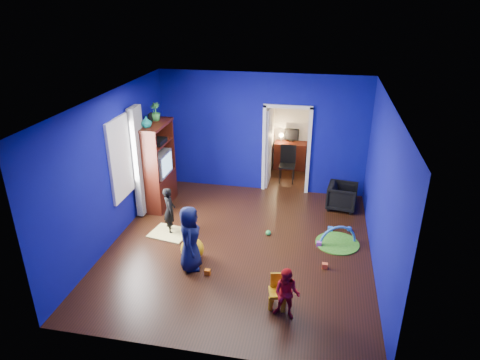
% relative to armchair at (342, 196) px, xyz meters
% --- Properties ---
extents(floor, '(5.00, 5.50, 0.01)m').
position_rel_armchair_xyz_m(floor, '(-1.98, -2.03, -0.30)').
color(floor, black).
rests_on(floor, ground).
extents(ceiling, '(5.00, 5.50, 0.01)m').
position_rel_armchair_xyz_m(ceiling, '(-1.98, -2.03, 2.60)').
color(ceiling, white).
rests_on(ceiling, wall_back).
extents(wall_back, '(5.00, 0.02, 2.90)m').
position_rel_armchair_xyz_m(wall_back, '(-1.98, 0.72, 1.15)').
color(wall_back, '#0B0A79').
rests_on(wall_back, floor).
extents(wall_front, '(5.00, 0.02, 2.90)m').
position_rel_armchair_xyz_m(wall_front, '(-1.98, -4.78, 1.15)').
color(wall_front, '#0B0A79').
rests_on(wall_front, floor).
extents(wall_left, '(0.02, 5.50, 2.90)m').
position_rel_armchair_xyz_m(wall_left, '(-4.48, -2.03, 1.15)').
color(wall_left, '#0B0A79').
rests_on(wall_left, floor).
extents(wall_right, '(0.02, 5.50, 2.90)m').
position_rel_armchair_xyz_m(wall_right, '(0.52, -2.03, 1.15)').
color(wall_right, '#0B0A79').
rests_on(wall_right, floor).
extents(alcove, '(1.00, 1.75, 2.50)m').
position_rel_armchair_xyz_m(alcove, '(-1.38, 1.60, 0.95)').
color(alcove, silver).
rests_on(alcove, floor).
extents(armchair, '(0.73, 0.71, 0.59)m').
position_rel_armchair_xyz_m(armchair, '(0.00, 0.00, 0.00)').
color(armchair, black).
rests_on(armchair, floor).
extents(child_black, '(0.38, 0.43, 0.99)m').
position_rel_armchair_xyz_m(child_black, '(-3.50, -1.75, 0.20)').
color(child_black, black).
rests_on(child_black, floor).
extents(child_navy, '(0.51, 0.67, 1.21)m').
position_rel_armchair_xyz_m(child_navy, '(-2.71, -2.88, 0.31)').
color(child_navy, '#0E1736').
rests_on(child_navy, floor).
extents(toddler_red, '(0.46, 0.39, 0.85)m').
position_rel_armchair_xyz_m(toddler_red, '(-0.91, -3.83, 0.13)').
color(toddler_red, red).
rests_on(toddler_red, floor).
extents(vase, '(0.29, 0.29, 0.24)m').
position_rel_armchair_xyz_m(vase, '(-4.20, -0.91, 1.78)').
color(vase, '#0B515E').
rests_on(vase, tv_armoire).
extents(potted_plant, '(0.26, 0.26, 0.40)m').
position_rel_armchair_xyz_m(potted_plant, '(-4.20, -0.39, 1.86)').
color(potted_plant, green).
rests_on(potted_plant, tv_armoire).
extents(tv_armoire, '(0.58, 1.14, 1.96)m').
position_rel_armchair_xyz_m(tv_armoire, '(-4.20, -0.61, 0.68)').
color(tv_armoire, '#3B0F09').
rests_on(tv_armoire, floor).
extents(crt_tv, '(0.46, 0.70, 0.54)m').
position_rel_armchair_xyz_m(crt_tv, '(-4.16, -0.61, 0.72)').
color(crt_tv, silver).
rests_on(crt_tv, tv_armoire).
extents(yellow_blanket, '(0.84, 0.72, 0.03)m').
position_rel_armchair_xyz_m(yellow_blanket, '(-3.50, -1.85, -0.28)').
color(yellow_blanket, '#F2E07A').
rests_on(yellow_blanket, floor).
extents(hopper_ball, '(0.43, 0.43, 0.43)m').
position_rel_armchair_xyz_m(hopper_ball, '(-2.76, -2.63, -0.08)').
color(hopper_ball, yellow).
rests_on(hopper_ball, floor).
extents(kid_chair, '(0.33, 0.33, 0.50)m').
position_rel_armchair_xyz_m(kid_chair, '(-1.06, -3.63, -0.05)').
color(kid_chair, yellow).
rests_on(kid_chair, floor).
extents(play_mat, '(0.85, 0.85, 0.02)m').
position_rel_armchair_xyz_m(play_mat, '(-0.10, -1.57, -0.28)').
color(play_mat, '#359321').
rests_on(play_mat, floor).
extents(toy_arch, '(0.73, 0.32, 0.77)m').
position_rel_armchair_xyz_m(toy_arch, '(-0.10, -1.57, -0.28)').
color(toy_arch, '#3F8CD8').
rests_on(toy_arch, floor).
extents(window_left, '(0.03, 0.95, 1.55)m').
position_rel_armchair_xyz_m(window_left, '(-4.46, -1.68, 1.25)').
color(window_left, white).
rests_on(window_left, wall_left).
extents(curtain, '(0.14, 0.42, 2.40)m').
position_rel_armchair_xyz_m(curtain, '(-4.35, -1.13, 0.95)').
color(curtain, slate).
rests_on(curtain, floor).
extents(doorway, '(1.16, 0.10, 2.10)m').
position_rel_armchair_xyz_m(doorway, '(-1.38, 0.72, 0.75)').
color(doorway, white).
rests_on(doorway, floor).
extents(study_desk, '(0.88, 0.44, 0.75)m').
position_rel_armchair_xyz_m(study_desk, '(-1.38, 2.23, 0.08)').
color(study_desk, '#3D140A').
rests_on(study_desk, floor).
extents(desk_monitor, '(0.40, 0.05, 0.32)m').
position_rel_armchair_xyz_m(desk_monitor, '(-1.38, 2.35, 0.65)').
color(desk_monitor, black).
rests_on(desk_monitor, study_desk).
extents(desk_lamp, '(0.14, 0.14, 0.14)m').
position_rel_armchair_xyz_m(desk_lamp, '(-1.66, 2.29, 0.63)').
color(desk_lamp, '#FFD88C').
rests_on(desk_lamp, study_desk).
extents(folding_chair, '(0.40, 0.40, 0.92)m').
position_rel_armchair_xyz_m(folding_chair, '(-1.38, 1.27, 0.16)').
color(folding_chair, black).
rests_on(folding_chair, floor).
extents(book_shelf, '(0.88, 0.24, 0.04)m').
position_rel_armchair_xyz_m(book_shelf, '(-1.38, 2.34, 1.72)').
color(book_shelf, white).
rests_on(book_shelf, study_desk).
extents(toy_0, '(0.10, 0.08, 0.10)m').
position_rel_armchair_xyz_m(toy_0, '(-0.34, -2.45, -0.25)').
color(toy_0, '#FA5E29').
rests_on(toy_0, floor).
extents(toy_1, '(0.11, 0.11, 0.11)m').
position_rel_armchair_xyz_m(toy_1, '(0.14, -1.03, -0.24)').
color(toy_1, blue).
rests_on(toy_1, floor).
extents(toy_2, '(0.10, 0.08, 0.10)m').
position_rel_armchair_xyz_m(toy_2, '(-2.37, -3.04, -0.25)').
color(toy_2, orange).
rests_on(toy_2, floor).
extents(toy_3, '(0.11, 0.11, 0.11)m').
position_rel_armchair_xyz_m(toy_3, '(-1.49, -1.50, -0.24)').
color(toy_3, green).
rests_on(toy_3, floor).
extents(toy_4, '(0.10, 0.08, 0.10)m').
position_rel_armchair_xyz_m(toy_4, '(-0.46, -1.73, -0.25)').
color(toy_4, '#CC4CCA').
rests_on(toy_4, floor).
extents(toy_5, '(0.10, 0.08, 0.10)m').
position_rel_armchair_xyz_m(toy_5, '(-0.25, -1.11, -0.25)').
color(toy_5, '#297BEA').
rests_on(toy_5, floor).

